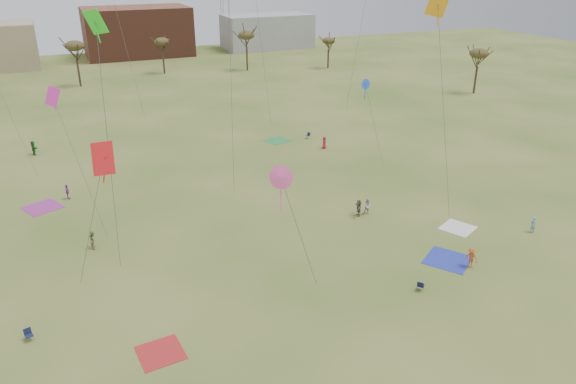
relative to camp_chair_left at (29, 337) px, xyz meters
name	(u,v)px	position (x,y,z in m)	size (l,w,h in m)	color
ground	(355,325)	(21.27, -7.45, -0.26)	(260.00, 260.00, 0.00)	#3E5B1C
spectator_fore_b	(93,240)	(5.34, 11.56, 0.57)	(0.81, 0.63, 1.66)	#848354
spectator_fore_c	(359,208)	(30.40, 7.72, 0.60)	(1.60, 0.51, 1.73)	brown
flyer_mid_b	(471,257)	(34.06, -4.54, 0.65)	(1.18, 0.68, 1.83)	#BD5323
flyer_mid_c	(533,225)	(43.69, -1.96, 0.55)	(0.59, 0.39, 1.62)	#6F93B9
spectator_mid_d	(67,192)	(3.81, 23.79, 0.57)	(0.97, 0.40, 1.65)	purple
spectator_mid_e	(368,206)	(31.44, 7.65, 0.62)	(0.85, 0.67, 1.76)	silver
flyer_far_a	(34,148)	(0.56, 40.53, 0.68)	(1.74, 0.55, 1.88)	#246C24
flyer_far_b	(324,143)	(36.67, 27.51, 0.57)	(0.81, 0.53, 1.66)	#A71C28
blanket_red	(161,353)	(7.94, -4.87, -0.26)	(2.85, 2.85, 0.03)	red
blanket_blue	(448,260)	(33.08, -2.89, -0.26)	(3.55, 3.55, 0.03)	#2938B2
blanket_cream	(458,228)	(37.83, 1.52, -0.26)	(2.86, 2.86, 0.03)	white
blanket_plum	(43,207)	(1.20, 22.57, -0.26)	(3.32, 3.32, 0.03)	#A3328C
blanket_olive	(277,141)	(32.12, 33.12, -0.26)	(3.12, 3.12, 0.03)	#318844
camp_chair_left	(29,337)	(0.00, 0.00, 0.00)	(0.63, 0.66, 0.87)	#151B3A
camp_chair_center	(420,287)	(28.13, -5.72, 0.00)	(0.74, 0.73, 0.87)	#15163A
camp_chair_right	(308,137)	(36.48, 32.26, 0.00)	(0.71, 0.69, 0.87)	#141C38
tree_line	(130,54)	(18.42, 71.67, 6.83)	(117.44, 49.32, 8.91)	#3A2B1E
building_brick	(137,32)	(26.27, 112.55, 5.74)	(26.00, 16.00, 12.00)	brown
building_grey	(267,31)	(61.27, 110.55, 4.24)	(24.00, 12.00, 9.00)	gray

